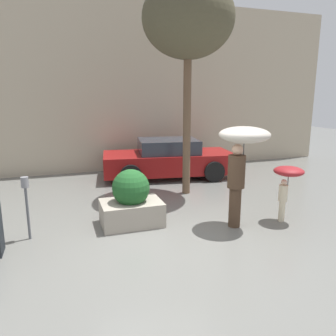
# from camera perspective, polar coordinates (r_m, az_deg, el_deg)

# --- Properties ---
(ground_plane) EXTENTS (40.00, 40.00, 0.00)m
(ground_plane) POSITION_cam_1_polar(r_m,az_deg,el_deg) (6.40, -0.88, -12.62)
(ground_plane) COLOR slate
(building_facade) EXTENTS (18.00, 0.30, 6.00)m
(building_facade) POSITION_cam_1_polar(r_m,az_deg,el_deg) (12.15, -10.57, 13.65)
(building_facade) COLOR #B7A88E
(building_facade) RESTS_ON ground
(planter_box) EXTENTS (1.28, 0.90, 1.21)m
(planter_box) POSITION_cam_1_polar(r_m,az_deg,el_deg) (7.05, -6.42, -5.81)
(planter_box) COLOR #9E9384
(planter_box) RESTS_ON ground
(person_adult) EXTENTS (1.04, 1.04, 2.11)m
(person_adult) POSITION_cam_1_polar(r_m,az_deg,el_deg) (6.83, 12.75, 3.23)
(person_adult) COLOR #473323
(person_adult) RESTS_ON ground
(person_child) EXTENTS (0.64, 0.64, 1.23)m
(person_child) POSITION_cam_1_polar(r_m,az_deg,el_deg) (7.50, 20.09, -1.55)
(person_child) COLOR beige
(person_child) RESTS_ON ground
(parked_car_near) EXTENTS (4.52, 2.47, 1.29)m
(parked_car_near) POSITION_cam_1_polar(r_m,az_deg,el_deg) (11.07, 0.04, 1.53)
(parked_car_near) COLOR maroon
(parked_car_near) RESTS_ON ground
(street_tree) EXTENTS (2.38, 2.38, 5.65)m
(street_tree) POSITION_cam_1_polar(r_m,az_deg,el_deg) (9.18, 3.53, 24.32)
(street_tree) COLOR brown
(street_tree) RESTS_ON ground
(parking_meter) EXTENTS (0.14, 0.14, 1.24)m
(parking_meter) POSITION_cam_1_polar(r_m,az_deg,el_deg) (6.73, -23.50, -4.30)
(parking_meter) COLOR #595B60
(parking_meter) RESTS_ON ground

